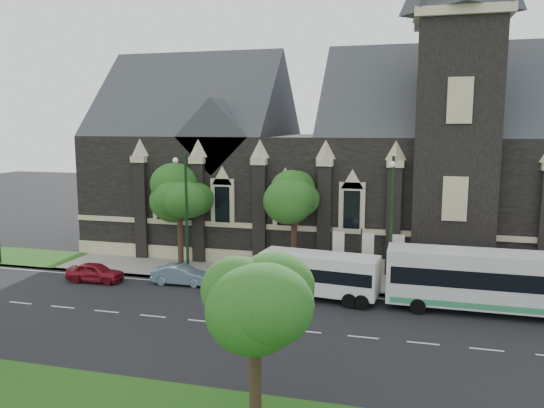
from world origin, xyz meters
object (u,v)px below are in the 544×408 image
(tree_park_east, at_px, (261,306))
(banner_flag_right, at_px, (396,254))
(street_lamp_near, at_px, (391,218))
(box_trailer, at_px, (230,279))
(tree_walk_left, at_px, (183,193))
(tour_coach, at_px, (497,281))
(banner_flag_center, at_px, (365,252))
(shuttle_bus, at_px, (320,273))
(car_far_red, at_px, (95,272))
(sedan, at_px, (181,275))
(tree_walk_right, at_px, (298,196))
(banner_flag_left, at_px, (336,250))
(street_lamp_mid, at_px, (185,209))

(tree_park_east, bearing_deg, banner_flag_right, 77.35)
(street_lamp_near, distance_m, box_trailer, 11.01)
(tree_walk_left, bearing_deg, tree_park_east, -59.13)
(tree_walk_left, relative_size, tour_coach, 0.61)
(street_lamp_near, bearing_deg, tour_coach, -14.28)
(box_trailer, bearing_deg, banner_flag_center, 21.75)
(tree_park_east, height_order, shuttle_bus, tree_park_east)
(banner_flag_center, distance_m, car_far_red, 18.87)
(street_lamp_near, bearing_deg, sedan, -176.26)
(tree_walk_right, relative_size, banner_flag_right, 1.95)
(banner_flag_left, height_order, sedan, banner_flag_left)
(banner_flag_left, bearing_deg, box_trailer, -146.68)
(street_lamp_near, xyz_separation_m, street_lamp_mid, (-14.00, 0.00, 0.00))
(street_lamp_mid, relative_size, tour_coach, 0.72)
(street_lamp_mid, bearing_deg, shuttle_bus, -8.42)
(street_lamp_near, xyz_separation_m, banner_flag_right, (0.29, 1.91, -2.73))
(street_lamp_mid, bearing_deg, banner_flag_left, 10.50)
(banner_flag_left, bearing_deg, shuttle_bus, -99.40)
(street_lamp_mid, distance_m, tour_coach, 20.44)
(sedan, height_order, car_far_red, car_far_red)
(shuttle_bus, xyz_separation_m, sedan, (-9.73, 0.53, -0.98))
(banner_flag_center, bearing_deg, tree_walk_left, 173.11)
(tree_walk_right, distance_m, car_far_red, 15.31)
(car_far_red, bearing_deg, tree_walk_right, -70.45)
(tree_walk_right, height_order, tree_walk_left, tree_walk_right)
(tree_walk_right, height_order, car_far_red, tree_walk_right)
(tree_park_east, distance_m, box_trailer, 15.90)
(street_lamp_near, height_order, tour_coach, street_lamp_near)
(tree_park_east, distance_m, banner_flag_right, 18.91)
(tree_park_east, relative_size, banner_flag_right, 1.57)
(banner_flag_right, distance_m, box_trailer, 11.15)
(sedan, bearing_deg, street_lamp_mid, -2.26)
(banner_flag_right, bearing_deg, tree_walk_left, 173.96)
(street_lamp_mid, height_order, sedan, street_lamp_mid)
(banner_flag_left, distance_m, sedan, 10.80)
(banner_flag_left, distance_m, shuttle_bus, 3.47)
(box_trailer, distance_m, sedan, 4.24)
(tree_walk_left, height_order, box_trailer, tree_walk_left)
(banner_flag_left, xyz_separation_m, sedan, (-10.29, -2.82, -1.71))
(street_lamp_mid, bearing_deg, street_lamp_near, 0.00)
(street_lamp_mid, height_order, car_far_red, street_lamp_mid)
(banner_flag_left, height_order, banner_flag_right, same)
(banner_flag_left, distance_m, banner_flag_center, 2.00)
(box_trailer, relative_size, car_far_red, 0.85)
(tour_coach, distance_m, shuttle_bus, 10.41)
(tree_walk_right, distance_m, street_lamp_near, 7.72)
(banner_flag_left, xyz_separation_m, car_far_red, (-16.40, -3.82, -1.70))
(tree_walk_right, bearing_deg, box_trailer, -118.68)
(tree_walk_right, relative_size, car_far_red, 1.96)
(tree_walk_left, distance_m, street_lamp_mid, 4.08)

